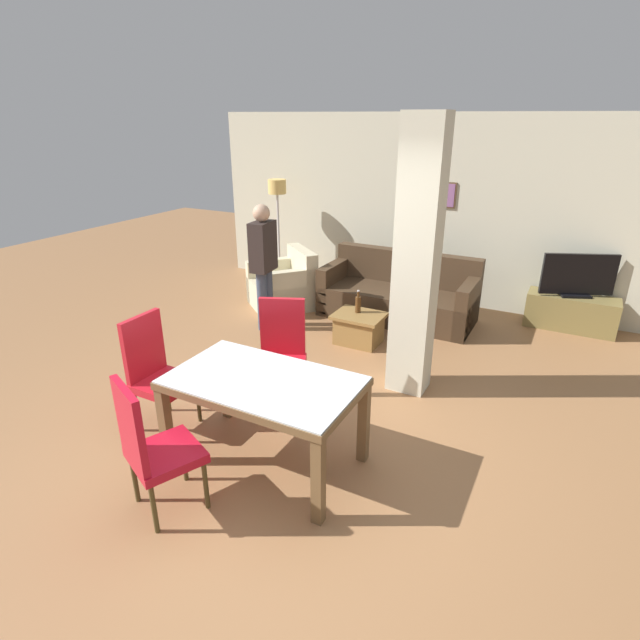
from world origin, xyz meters
TOP-DOWN VIEW (x-y plane):
  - ground_plane at (0.00, 0.00)m, footprint 18.00×18.00m
  - back_wall at (0.00, 4.49)m, footprint 7.20×0.09m
  - divider_pillar at (0.64, 1.72)m, footprint 0.39×0.32m
  - dining_table at (0.00, 0.00)m, footprint 1.49×0.88m
  - dining_chair_near_left at (-0.37, -0.83)m, footprint 0.61×0.61m
  - dining_chair_far_left at (-0.37, 0.85)m, footprint 0.61×0.61m
  - dining_chair_head_left at (-1.15, 0.00)m, footprint 0.46×0.46m
  - sofa at (-0.13, 3.53)m, footprint 2.10×0.89m
  - armchair at (-1.78, 3.16)m, footprint 1.17×1.17m
  - coffee_table at (-0.27, 2.48)m, footprint 0.61×0.49m
  - bottle at (-0.31, 2.54)m, footprint 0.07×0.07m
  - tv_stand at (2.04, 4.21)m, footprint 1.11×0.40m
  - tv_screen at (2.04, 4.21)m, footprint 0.87×0.41m
  - floor_lamp at (-2.38, 4.00)m, footprint 0.28×0.28m
  - standing_person at (-1.57, 2.35)m, footprint 0.26×0.40m

SIDE VIEW (x-z plane):
  - ground_plane at x=0.00m, z-range 0.00..0.00m
  - coffee_table at x=-0.27m, z-range 0.01..0.39m
  - tv_stand at x=2.04m, z-range 0.00..0.46m
  - armchair at x=-1.78m, z-range -0.13..0.71m
  - sofa at x=-0.13m, z-range -0.14..0.74m
  - bottle at x=-0.31m, z-range 0.35..0.64m
  - dining_chair_near_left at x=-0.37m, z-range 0.04..1.09m
  - dining_chair_far_left at x=-0.37m, z-range 0.04..1.09m
  - dining_chair_head_left at x=-1.15m, z-range 0.04..1.09m
  - dining_table at x=0.00m, z-range 0.22..0.98m
  - tv_screen at x=2.04m, z-range 0.45..1.02m
  - standing_person at x=-1.57m, z-range 0.12..1.77m
  - divider_pillar at x=0.64m, z-range 0.00..2.70m
  - back_wall at x=0.00m, z-range 0.00..2.70m
  - floor_lamp at x=-2.38m, z-range 0.57..2.30m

